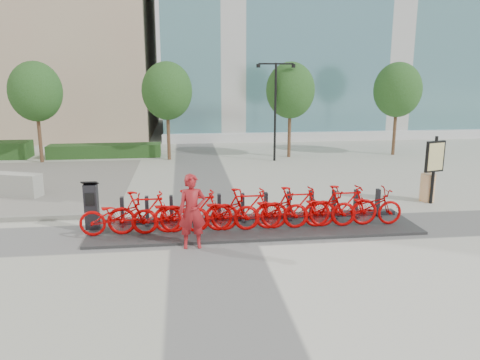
{
  "coord_description": "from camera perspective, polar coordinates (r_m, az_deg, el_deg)",
  "views": [
    {
      "loc": [
        -0.77,
        -12.79,
        4.51
      ],
      "look_at": [
        1.0,
        1.5,
        1.2
      ],
      "focal_mm": 35.0,
      "sensor_mm": 36.0,
      "label": 1
    }
  ],
  "objects": [
    {
      "name": "tree_1",
      "position": [
        24.82,
        -8.89,
        10.67
      ],
      "size": [
        2.6,
        2.6,
        5.1
      ],
      "color": "brown",
      "rests_on": "ground"
    },
    {
      "name": "bike_4",
      "position": [
        13.35,
        -2.26,
        -3.91
      ],
      "size": [
        2.13,
        0.74,
        1.12
      ],
      "primitive_type": "imported",
      "rotation": [
        0.0,
        0.0,
        1.57
      ],
      "color": "#B80101",
      "rests_on": "dock_pad"
    },
    {
      "name": "hedge_b",
      "position": [
        26.66,
        -16.12,
        3.45
      ],
      "size": [
        6.0,
        1.2,
        0.7
      ],
      "primitive_type": "cube",
      "color": "#1B411B",
      "rests_on": "ground"
    },
    {
      "name": "tree_0",
      "position": [
        25.84,
        -23.67,
        9.84
      ],
      "size": [
        2.6,
        2.6,
        5.1
      ],
      "color": "brown",
      "rests_on": "ground"
    },
    {
      "name": "bike_6",
      "position": [
        13.54,
        3.84,
        -3.69
      ],
      "size": [
        2.13,
        0.74,
        1.12
      ],
      "primitive_type": "imported",
      "rotation": [
        0.0,
        0.0,
        1.57
      ],
      "color": "#B80101",
      "rests_on": "dock_pad"
    },
    {
      "name": "bike_7",
      "position": [
        13.68,
        6.81,
        -3.32
      ],
      "size": [
        2.06,
        0.58,
        1.24
      ],
      "primitive_type": "imported",
      "rotation": [
        0.0,
        0.0,
        1.57
      ],
      "color": "#B80101",
      "rests_on": "dock_pad"
    },
    {
      "name": "construction_barrel",
      "position": [
        18.05,
        21.88,
        -0.83
      ],
      "size": [
        0.65,
        0.65,
        1.0
      ],
      "primitive_type": "cylinder",
      "rotation": [
        0.0,
        0.0,
        -0.29
      ],
      "color": "orange",
      "rests_on": "ground"
    },
    {
      "name": "ground",
      "position": [
        13.58,
        -3.43,
        -6.47
      ],
      "size": [
        120.0,
        120.0,
        0.0
      ],
      "primitive_type": "plane",
      "color": "beige"
    },
    {
      "name": "bike_8",
      "position": [
        13.88,
        9.7,
        -3.44
      ],
      "size": [
        2.13,
        0.74,
        1.12
      ],
      "primitive_type": "imported",
      "rotation": [
        0.0,
        0.0,
        1.57
      ],
      "color": "#B80101",
      "rests_on": "dock_pad"
    },
    {
      "name": "tree_2",
      "position": [
        25.47,
        6.15,
        10.8
      ],
      "size": [
        2.6,
        2.6,
        5.1
      ],
      "color": "brown",
      "rests_on": "ground"
    },
    {
      "name": "bike_10",
      "position": [
        14.35,
        15.22,
        -3.17
      ],
      "size": [
        2.13,
        0.74,
        1.12
      ],
      "primitive_type": "imported",
      "rotation": [
        0.0,
        0.0,
        1.57
      ],
      "color": "#B80101",
      "rests_on": "dock_pad"
    },
    {
      "name": "dock_pad",
      "position": [
        13.98,
        1.83,
        -5.7
      ],
      "size": [
        9.6,
        2.4,
        0.08
      ],
      "primitive_type": "cube",
      "color": "#2D2D2D",
      "rests_on": "ground"
    },
    {
      "name": "dock_rail_posts",
      "position": [
        14.3,
        1.79,
        -3.32
      ],
      "size": [
        8.02,
        0.5,
        0.85
      ],
      "primitive_type": null,
      "color": "black",
      "rests_on": "dock_pad"
    },
    {
      "name": "bike_3",
      "position": [
        13.3,
        -5.36,
        -3.76
      ],
      "size": [
        2.06,
        0.58,
        1.24
      ],
      "primitive_type": "imported",
      "rotation": [
        0.0,
        0.0,
        1.57
      ],
      "color": "#B80101",
      "rests_on": "dock_pad"
    },
    {
      "name": "bike_5",
      "position": [
        13.41,
        0.81,
        -3.55
      ],
      "size": [
        2.06,
        0.58,
        1.24
      ],
      "primitive_type": "imported",
      "rotation": [
        0.0,
        0.0,
        1.57
      ],
      "color": "#B80101",
      "rests_on": "dock_pad"
    },
    {
      "name": "bike_2",
      "position": [
        13.32,
        -8.46,
        -4.09
      ],
      "size": [
        2.13,
        0.74,
        1.12
      ],
      "primitive_type": "imported",
      "rotation": [
        0.0,
        0.0,
        1.57
      ],
      "color": "#B80101",
      "rests_on": "dock_pad"
    },
    {
      "name": "streetlamp",
      "position": [
        24.3,
        4.34,
        9.66
      ],
      "size": [
        2.0,
        0.2,
        5.0
      ],
      "color": "black",
      "rests_on": "ground"
    },
    {
      "name": "kiosk",
      "position": [
        14.16,
        -17.65,
        -2.98
      ],
      "size": [
        0.45,
        0.38,
        1.45
      ],
      "rotation": [
        0.0,
        0.0,
        -0.03
      ],
      "color": "black",
      "rests_on": "dock_pad"
    },
    {
      "name": "bike_0",
      "position": [
        13.44,
        -14.62,
        -4.23
      ],
      "size": [
        2.13,
        0.74,
        1.12
      ],
      "primitive_type": "imported",
      "rotation": [
        0.0,
        0.0,
        1.57
      ],
      "color": "#B80101",
      "rests_on": "dock_pad"
    },
    {
      "name": "jersey_barrier",
      "position": [
        19.43,
        -26.0,
        -0.51
      ],
      "size": [
        2.3,
        1.32,
        0.86
      ],
      "primitive_type": "cube",
      "rotation": [
        0.0,
        0.0,
        -0.34
      ],
      "color": "#A8A891",
      "rests_on": "ground"
    },
    {
      "name": "bike_9",
      "position": [
        14.08,
        12.52,
        -3.06
      ],
      "size": [
        2.06,
        0.58,
        1.24
      ],
      "primitive_type": "imported",
      "rotation": [
        0.0,
        0.0,
        1.57
      ],
      "color": "#B80101",
      "rests_on": "dock_pad"
    },
    {
      "name": "bike_1",
      "position": [
        13.34,
        -11.56,
        -3.91
      ],
      "size": [
        2.06,
        0.58,
        1.24
      ],
      "primitive_type": "imported",
      "rotation": [
        0.0,
        0.0,
        1.57
      ],
      "color": "#B80101",
      "rests_on": "dock_pad"
    },
    {
      "name": "tree_3",
      "position": [
        27.45,
        18.65,
        10.36
      ],
      "size": [
        2.6,
        2.6,
        5.1
      ],
      "color": "brown",
      "rests_on": "ground"
    },
    {
      "name": "worker_red",
      "position": [
        12.24,
        -5.84,
        -3.84
      ],
      "size": [
        0.74,
        0.5,
        1.98
      ],
      "primitive_type": "imported",
      "rotation": [
        0.0,
        0.0,
        0.04
      ],
      "color": "maroon",
      "rests_on": "ground"
    },
    {
      "name": "map_sign",
      "position": [
        17.55,
        22.66,
        2.33
      ],
      "size": [
        0.78,
        0.34,
        2.39
      ],
      "rotation": [
        0.0,
        0.0,
        0.29
      ],
      "color": "black",
      "rests_on": "ground"
    }
  ]
}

